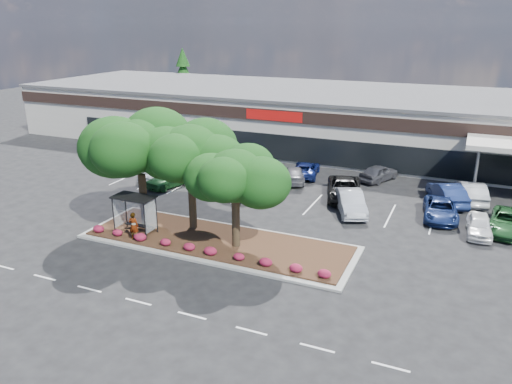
% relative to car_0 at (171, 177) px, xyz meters
% --- Properties ---
extents(ground, '(160.00, 160.00, 0.00)m').
position_rel_car_0_xyz_m(ground, '(11.29, -12.89, -0.81)').
color(ground, black).
rests_on(ground, ground).
extents(retail_store, '(80.40, 25.20, 6.25)m').
position_rel_car_0_xyz_m(retail_store, '(11.36, 21.02, 2.35)').
color(retail_store, beige).
rests_on(retail_store, ground).
extents(landscape_island, '(18.00, 6.00, 0.26)m').
position_rel_car_0_xyz_m(landscape_island, '(9.29, -8.89, -0.68)').
color(landscape_island, gray).
rests_on(landscape_island, ground).
extents(lane_markings, '(33.12, 20.06, 0.01)m').
position_rel_car_0_xyz_m(lane_markings, '(11.15, -2.47, -0.80)').
color(lane_markings, silver).
rests_on(lane_markings, ground).
extents(shrub_row, '(17.00, 0.80, 0.50)m').
position_rel_car_0_xyz_m(shrub_row, '(9.29, -10.99, -0.30)').
color(shrub_row, maroon).
rests_on(shrub_row, landscape_island).
extents(bus_shelter, '(2.75, 1.55, 2.59)m').
position_rel_car_0_xyz_m(bus_shelter, '(3.79, -9.94, 1.50)').
color(bus_shelter, black).
rests_on(bus_shelter, landscape_island).
extents(island_tree_west, '(7.20, 7.20, 7.89)m').
position_rel_car_0_xyz_m(island_tree_west, '(3.29, -8.39, 3.40)').
color(island_tree_west, '#0E340C').
rests_on(island_tree_west, landscape_island).
extents(island_tree_mid, '(6.60, 6.60, 7.32)m').
position_rel_car_0_xyz_m(island_tree_mid, '(6.79, -7.69, 3.11)').
color(island_tree_mid, '#0E340C').
rests_on(island_tree_mid, landscape_island).
extents(island_tree_east, '(5.80, 5.80, 6.50)m').
position_rel_car_0_xyz_m(island_tree_east, '(10.79, -9.19, 2.71)').
color(island_tree_east, '#0E340C').
rests_on(island_tree_east, landscape_island).
extents(conifer_north_west, '(4.40, 4.40, 10.00)m').
position_rel_car_0_xyz_m(conifer_north_west, '(-18.71, 33.11, 4.19)').
color(conifer_north_west, '#0E340C').
rests_on(conifer_north_west, ground).
extents(person_waiting, '(0.71, 0.50, 1.86)m').
position_rel_car_0_xyz_m(person_waiting, '(4.32, -10.98, 0.38)').
color(person_waiting, '#594C47').
rests_on(person_waiting, landscape_island).
extents(car_0, '(3.15, 5.07, 1.61)m').
position_rel_car_0_xyz_m(car_0, '(0.00, 0.00, 0.00)').
color(car_0, '#1B4920').
rests_on(car_0, ground).
extents(car_1, '(2.39, 4.68, 1.53)m').
position_rel_car_0_xyz_m(car_1, '(-2.14, 1.38, -0.04)').
color(car_1, silver).
rests_on(car_1, ground).
extents(car_2, '(2.21, 4.90, 1.56)m').
position_rel_car_0_xyz_m(car_2, '(3.28, 1.62, -0.03)').
color(car_2, black).
rests_on(car_2, ground).
extents(car_3, '(3.33, 5.76, 1.51)m').
position_rel_car_0_xyz_m(car_3, '(7.11, 0.69, -0.05)').
color(car_3, '#595961').
rests_on(car_3, ground).
extents(car_4, '(3.62, 5.31, 1.66)m').
position_rel_car_0_xyz_m(car_4, '(15.91, 0.01, 0.02)').
color(car_4, '#ADB1BA').
rests_on(car_4, ground).
extents(car_5, '(4.19, 6.40, 1.64)m').
position_rel_car_0_xyz_m(car_5, '(14.71, 2.93, 0.01)').
color(car_5, black).
rests_on(car_5, ground).
extents(car_6, '(2.91, 5.31, 1.41)m').
position_rel_car_0_xyz_m(car_6, '(22.21, 1.47, -0.10)').
color(car_6, navy).
rests_on(car_6, ground).
extents(car_7, '(1.82, 4.07, 1.36)m').
position_rel_car_0_xyz_m(car_7, '(24.84, -0.59, -0.13)').
color(car_7, white).
rests_on(car_7, ground).
extents(car_8, '(3.05, 5.51, 1.46)m').
position_rel_car_0_xyz_m(car_8, '(26.67, 0.77, -0.08)').
color(car_8, '#1F5326').
rests_on(car_8, ground).
extents(car_9, '(4.05, 5.98, 1.61)m').
position_rel_car_0_xyz_m(car_9, '(-0.84, 9.59, -0.00)').
color(car_9, silver).
rests_on(car_9, ground).
extents(car_10, '(3.55, 6.41, 1.70)m').
position_rel_car_0_xyz_m(car_10, '(0.07, 7.50, 0.04)').
color(car_10, navy).
rests_on(car_10, ground).
extents(car_11, '(3.40, 5.08, 1.37)m').
position_rel_car_0_xyz_m(car_11, '(9.42, 5.58, -0.12)').
color(car_11, '#515258').
rests_on(car_11, ground).
extents(car_12, '(3.03, 5.15, 1.34)m').
position_rel_car_0_xyz_m(car_12, '(9.87, 7.63, -0.13)').
color(car_12, navy).
rests_on(car_12, ground).
extents(car_13, '(3.32, 4.73, 1.49)m').
position_rel_car_0_xyz_m(car_13, '(16.37, 8.89, -0.06)').
color(car_13, '#4E4E54').
rests_on(car_13, ground).
extents(car_14, '(3.66, 5.45, 1.70)m').
position_rel_car_0_xyz_m(car_14, '(22.42, 5.01, 0.04)').
color(car_14, navy).
rests_on(car_14, ground).
extents(car_16, '(2.78, 5.43, 1.71)m').
position_rel_car_0_xyz_m(car_16, '(24.14, 6.07, 0.05)').
color(car_16, '#B4B4B4').
rests_on(car_16, ground).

